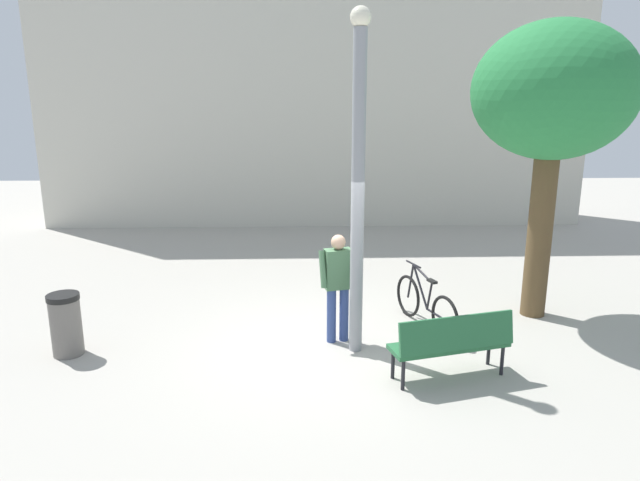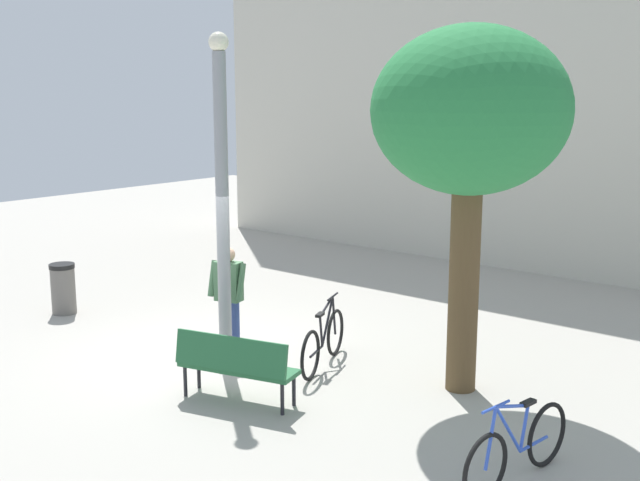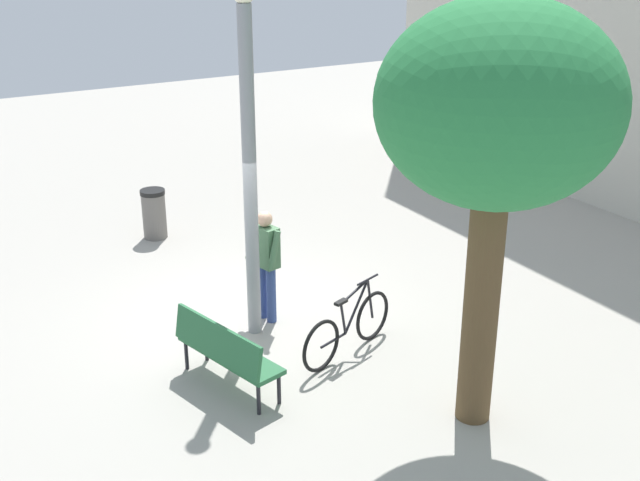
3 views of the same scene
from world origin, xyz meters
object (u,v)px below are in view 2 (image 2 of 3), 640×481
at_px(plaza_tree, 470,116).
at_px(trash_bin, 63,288).
at_px(bicycle_blue, 517,448).
at_px(park_bench, 235,363).
at_px(bicycle_black, 324,341).
at_px(lamppost, 222,193).
at_px(person_by_lamppost, 229,293).

relative_size(plaza_tree, trash_bin, 5.25).
xyz_separation_m(bicycle_blue, trash_bin, (-9.06, 0.59, 0.08)).
xyz_separation_m(plaza_tree, trash_bin, (-7.35, -1.32, -3.19)).
height_order(park_bench, trash_bin, park_bench).
distance_m(bicycle_blue, bicycle_black, 3.95).
bearing_deg(park_bench, trash_bin, 169.96).
height_order(lamppost, bicycle_black, lamppost).
distance_m(lamppost, plaza_tree, 3.61).
relative_size(person_by_lamppost, bicycle_blue, 0.93).
height_order(park_bench, plaza_tree, plaza_tree).
distance_m(bicycle_black, trash_bin, 5.44).
relative_size(person_by_lamppost, trash_bin, 1.83).
distance_m(person_by_lamppost, park_bench, 1.94).
xyz_separation_m(lamppost, bicycle_blue, (4.89, -0.61, -2.15)).
height_order(plaza_tree, bicycle_blue, plaza_tree).
bearing_deg(plaza_tree, lamppost, -157.62).
distance_m(lamppost, park_bench, 2.50).
xyz_separation_m(park_bench, bicycle_black, (0.03, 1.77, -0.16)).
bearing_deg(lamppost, trash_bin, -179.82).
relative_size(bicycle_black, trash_bin, 1.88).
bearing_deg(plaza_tree, park_bench, -131.56).
bearing_deg(bicycle_blue, person_by_lamppost, 169.84).
height_order(lamppost, park_bench, lamppost).
bearing_deg(trash_bin, person_by_lamppost, 4.75).
relative_size(bicycle_blue, bicycle_black, 1.05).
bearing_deg(bicycle_black, park_bench, -91.09).
xyz_separation_m(person_by_lamppost, bicycle_blue, (5.13, -0.92, -0.58)).
xyz_separation_m(person_by_lamppost, park_bench, (1.41, -1.27, -0.42)).
xyz_separation_m(plaza_tree, bicycle_black, (-1.98, -0.50, -3.27)).
xyz_separation_m(lamppost, park_bench, (1.17, -0.96, -1.99)).
bearing_deg(trash_bin, lamppost, 0.18).
distance_m(bicycle_blue, trash_bin, 9.08).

